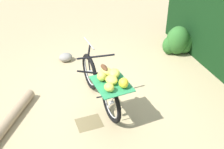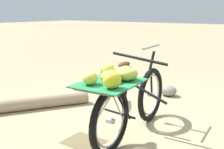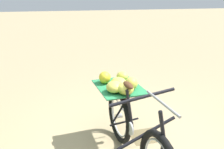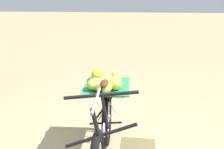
% 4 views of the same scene
% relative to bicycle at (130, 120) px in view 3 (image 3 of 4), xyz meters
% --- Properties ---
extents(bicycle, '(0.71, 1.79, 1.03)m').
position_rel_bicycle_xyz_m(bicycle, '(0.00, 0.00, 0.00)').
color(bicycle, black).
rests_on(bicycle, ground_plane).
extents(leaf_litter_patch, '(0.44, 0.36, 0.01)m').
position_rel_bicycle_xyz_m(leaf_litter_patch, '(0.38, 0.35, -0.51)').
color(leaf_litter_patch, olive).
rests_on(leaf_litter_patch, ground_plane).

